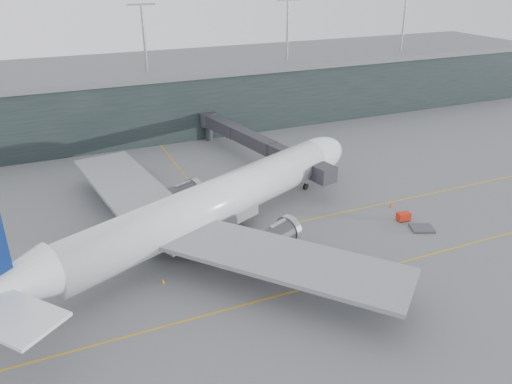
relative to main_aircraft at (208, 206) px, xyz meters
name	(u,v)px	position (x,y,z in m)	size (l,w,h in m)	color
ground	(192,231)	(-1.73, 3.26, -5.41)	(320.00, 320.00, 0.00)	slate
taxiline_a	(200,243)	(-1.73, -0.74, -5.40)	(160.00, 0.25, 0.02)	#CF9413
taxiline_b	(241,305)	(-1.73, -16.74, -5.40)	(160.00, 0.25, 0.02)	#CF9413
taxiline_lead_main	(187,178)	(3.27, 23.26, -5.40)	(0.25, 60.00, 0.02)	#CF9413
terminal	(121,97)	(-1.74, 61.26, 2.21)	(240.00, 36.00, 29.00)	#1D2827
main_aircraft	(208,206)	(0.00, 0.00, 0.00)	(65.41, 60.23, 19.27)	white
jet_bridge	(254,138)	(18.83, 27.17, -0.63)	(11.12, 43.00, 6.38)	#2B2B30
gse_cart	(403,216)	(29.90, -7.01, -4.65)	(2.16, 1.54, 1.37)	red
baggage_dolly	(422,228)	(30.68, -10.54, -5.20)	(3.39, 2.71, 0.34)	#3C3C41
uld_a	(139,206)	(-7.78, 13.11, -4.40)	(2.18, 1.78, 1.91)	#36363A
uld_b	(156,200)	(-4.76, 14.20, -4.40)	(2.25, 1.87, 1.92)	#36363A
uld_c	(172,196)	(-1.86, 14.65, -4.38)	(2.20, 1.78, 1.96)	#36363A
cone_nose	(391,205)	(31.12, -2.33, -5.01)	(0.50, 0.50, 0.79)	#E3430C
cone_wing_stbd	(313,270)	(9.59, -13.99, -5.09)	(0.40, 0.40, 0.64)	orange
cone_wing_port	(209,190)	(5.15, 15.86, -5.09)	(0.40, 0.40, 0.63)	orange
cone_tail	(163,281)	(-9.16, -8.45, -5.10)	(0.39, 0.39, 0.62)	orange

